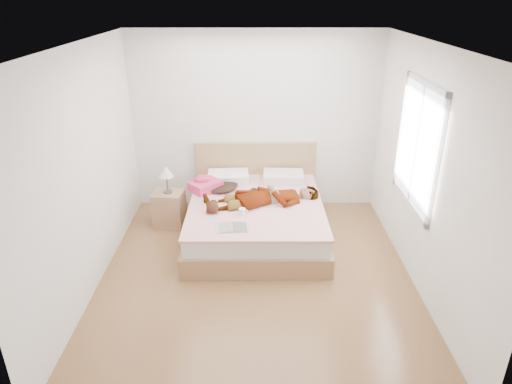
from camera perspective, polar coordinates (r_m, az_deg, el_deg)
ground at (r=5.43m, az=0.03°, el=-10.46°), size 4.00×4.00×0.00m
woman at (r=5.97m, az=0.93°, el=-0.28°), size 1.65×0.93×0.21m
hair at (r=6.42m, az=-4.23°, el=0.81°), size 0.56×0.62×0.08m
phone at (r=6.31m, az=-3.67°, el=1.97°), size 0.07×0.11×0.06m
room_shell at (r=5.34m, az=19.53°, el=5.46°), size 4.00×4.00×4.00m
bed at (r=6.18m, az=-0.01°, el=-2.89°), size 1.80×2.08×1.00m
towel at (r=6.37m, az=-6.43°, el=0.97°), size 0.52×0.51×0.21m
magazine at (r=5.37m, az=-2.98°, el=-4.44°), size 0.40×0.28×0.02m
coffee_mug at (r=5.63m, az=-1.70°, el=-2.52°), size 0.13×0.09×0.10m
plush_toy at (r=5.74m, az=-5.44°, el=-1.85°), size 0.16×0.24×0.13m
nightstand at (r=6.52m, az=-10.82°, el=-1.70°), size 0.45×0.41×0.88m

